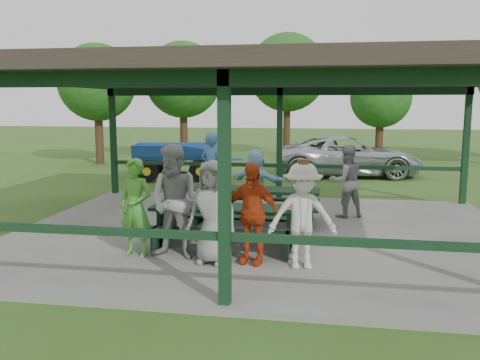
% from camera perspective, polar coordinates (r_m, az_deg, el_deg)
% --- Properties ---
extents(ground, '(90.00, 90.00, 0.00)m').
position_cam_1_polar(ground, '(10.44, 2.44, -6.34)').
color(ground, '#31541A').
rests_on(ground, ground).
extents(concrete_slab, '(10.00, 8.00, 0.10)m').
position_cam_1_polar(concrete_slab, '(10.42, 2.44, -6.07)').
color(concrete_slab, slate).
rests_on(concrete_slab, ground).
extents(pavilion_structure, '(10.60, 8.60, 3.24)m').
position_cam_1_polar(pavilion_structure, '(10.09, 2.56, 11.31)').
color(pavilion_structure, black).
rests_on(pavilion_structure, concrete_slab).
extents(picnic_table_near, '(2.68, 1.39, 0.75)m').
position_cam_1_polar(picnic_table_near, '(9.23, -1.61, -4.64)').
color(picnic_table_near, black).
rests_on(picnic_table_near, concrete_slab).
extents(picnic_table_far, '(2.78, 1.39, 0.75)m').
position_cam_1_polar(picnic_table_far, '(11.11, 1.71, -2.34)').
color(picnic_table_far, black).
rests_on(picnic_table_far, concrete_slab).
extents(table_setting, '(2.37, 0.45, 0.10)m').
position_cam_1_polar(table_setting, '(9.20, -1.45, -2.72)').
color(table_setting, white).
rests_on(table_setting, picnic_table_near).
extents(contestant_green, '(0.68, 0.52, 1.68)m').
position_cam_1_polar(contestant_green, '(8.80, -11.64, -3.05)').
color(contestant_green, green).
rests_on(contestant_green, concrete_slab).
extents(contestant_grey_left, '(1.03, 0.85, 1.93)m').
position_cam_1_polar(contestant_grey_left, '(8.55, -7.20, -2.45)').
color(contestant_grey_left, gray).
rests_on(contestant_grey_left, concrete_slab).
extents(contestant_grey_mid, '(0.92, 0.68, 1.70)m').
position_cam_1_polar(contestant_grey_mid, '(8.24, -3.09, -3.61)').
color(contestant_grey_mid, gray).
rests_on(contestant_grey_mid, concrete_slab).
extents(contestant_red, '(1.03, 0.61, 1.65)m').
position_cam_1_polar(contestant_red, '(8.24, 1.30, -3.78)').
color(contestant_red, '#BC3A13').
rests_on(contestant_red, concrete_slab).
extents(contestant_white_fedora, '(1.17, 0.79, 1.74)m').
position_cam_1_polar(contestant_white_fedora, '(8.06, 7.01, -3.98)').
color(contestant_white_fedora, silver).
rests_on(contestant_white_fedora, concrete_slab).
extents(spectator_lblue, '(1.50, 0.99, 1.55)m').
position_cam_1_polar(spectator_lblue, '(11.89, 1.80, -0.18)').
color(spectator_lblue, '#8FC6DD').
rests_on(spectator_lblue, concrete_slab).
extents(spectator_blue, '(0.82, 0.70, 1.91)m').
position_cam_1_polar(spectator_blue, '(12.56, -3.10, 1.12)').
color(spectator_blue, '#396795').
rests_on(spectator_blue, concrete_slab).
extents(spectator_grey, '(0.99, 0.90, 1.66)m').
position_cam_1_polar(spectator_grey, '(11.84, 11.82, -0.12)').
color(spectator_grey, gray).
rests_on(spectator_grey, concrete_slab).
extents(pickup_truck, '(5.50, 2.93, 1.47)m').
position_cam_1_polar(pickup_truck, '(19.30, 12.08, 2.62)').
color(pickup_truck, silver).
rests_on(pickup_truck, ground).
extents(farm_trailer, '(3.92, 2.15, 1.36)m').
position_cam_1_polar(farm_trailer, '(18.25, -7.22, 2.21)').
color(farm_trailer, navy).
rests_on(farm_trailer, ground).
extents(tree_far_left, '(3.54, 3.54, 5.54)m').
position_cam_1_polar(tree_far_left, '(24.22, -6.42, 11.08)').
color(tree_far_left, '#332014').
rests_on(tree_far_left, ground).
extents(tree_left, '(3.99, 3.99, 6.23)m').
position_cam_1_polar(tree_left, '(26.52, 5.35, 11.90)').
color(tree_left, '#332014').
rests_on(tree_left, ground).
extents(tree_mid, '(2.77, 2.77, 4.33)m').
position_cam_1_polar(tree_mid, '(24.38, 15.54, 8.87)').
color(tree_mid, '#332014').
rests_on(tree_mid, ground).
extents(tree_edge_left, '(3.38, 3.38, 5.28)m').
position_cam_1_polar(tree_edge_left, '(23.43, -15.76, 10.47)').
color(tree_edge_left, '#332014').
rests_on(tree_edge_left, ground).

